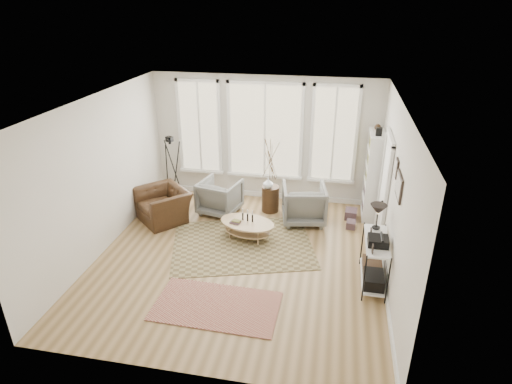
% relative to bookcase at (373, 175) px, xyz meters
% --- Properties ---
extents(room, '(5.50, 5.54, 2.90)m').
position_rel_bookcase_xyz_m(room, '(-2.42, -2.20, 0.47)').
color(room, '#A48355').
rests_on(room, ground).
extents(bay_window, '(4.14, 0.12, 2.24)m').
position_rel_bookcase_xyz_m(bay_window, '(-2.44, 0.49, 0.65)').
color(bay_window, '#D2C28A').
rests_on(bay_window, ground).
extents(door, '(0.09, 1.06, 2.22)m').
position_rel_bookcase_xyz_m(door, '(0.13, -1.08, 0.17)').
color(door, silver).
rests_on(door, ground).
extents(bookcase, '(0.31, 0.85, 2.06)m').
position_rel_bookcase_xyz_m(bookcase, '(0.00, 0.00, 0.00)').
color(bookcase, white).
rests_on(bookcase, ground).
extents(low_shelf, '(0.38, 1.08, 1.30)m').
position_rel_bookcase_xyz_m(low_shelf, '(-0.06, -2.52, -0.44)').
color(low_shelf, white).
rests_on(low_shelf, ground).
extents(wall_art, '(0.04, 0.88, 0.44)m').
position_rel_bookcase_xyz_m(wall_art, '(0.14, -2.49, 0.92)').
color(wall_art, black).
rests_on(wall_art, ground).
extents(rug_main, '(3.15, 2.70, 0.01)m').
position_rel_bookcase_xyz_m(rug_main, '(-2.48, -1.75, -0.95)').
color(rug_main, brown).
rests_on(rug_main, ground).
extents(rug_runner, '(1.98, 1.13, 0.01)m').
position_rel_bookcase_xyz_m(rug_runner, '(-2.48, -3.63, -0.94)').
color(rug_runner, maroon).
rests_on(rug_runner, ground).
extents(coffee_table, '(1.26, 0.95, 0.52)m').
position_rel_bookcase_xyz_m(coffee_table, '(-2.45, -1.47, -0.68)').
color(coffee_table, tan).
rests_on(coffee_table, ground).
extents(armchair_left, '(0.99, 1.01, 0.77)m').
position_rel_bookcase_xyz_m(armchair_left, '(-3.27, -0.49, -0.57)').
color(armchair_left, slate).
rests_on(armchair_left, ground).
extents(armchair_right, '(1.04, 1.06, 0.83)m').
position_rel_bookcase_xyz_m(armchair_right, '(-1.40, -0.55, -0.54)').
color(armchair_right, slate).
rests_on(armchair_right, ground).
extents(side_table, '(0.39, 0.39, 1.65)m').
position_rel_bookcase_xyz_m(side_table, '(-2.18, -0.20, -0.16)').
color(side_table, '#3B2413').
rests_on(side_table, ground).
extents(vase, '(0.29, 0.29, 0.23)m').
position_rel_bookcase_xyz_m(vase, '(-2.22, -0.28, -0.25)').
color(vase, silver).
rests_on(vase, side_table).
extents(accent_chair, '(1.42, 1.41, 0.69)m').
position_rel_bookcase_xyz_m(accent_chair, '(-4.39, -1.05, -0.61)').
color(accent_chair, '#3B2413').
rests_on(accent_chair, ground).
extents(tripod_camera, '(0.56, 0.56, 1.58)m').
position_rel_bookcase_xyz_m(tripod_camera, '(-4.51, -0.10, -0.23)').
color(tripod_camera, black).
rests_on(tripod_camera, ground).
extents(book_stack_near, '(0.27, 0.33, 0.20)m').
position_rel_bookcase_xyz_m(book_stack_near, '(-0.39, -0.23, -0.86)').
color(book_stack_near, brown).
rests_on(book_stack_near, ground).
extents(book_stack_far, '(0.21, 0.26, 0.15)m').
position_rel_bookcase_xyz_m(book_stack_far, '(-0.39, -0.66, -0.88)').
color(book_stack_far, brown).
rests_on(book_stack_far, ground).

